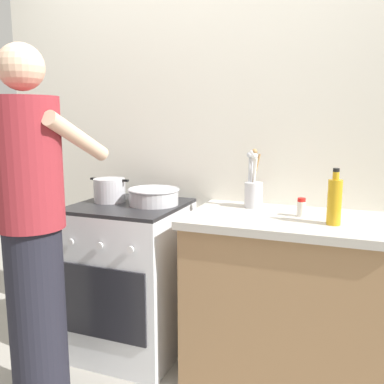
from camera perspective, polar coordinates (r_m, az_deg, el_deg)
ground at (r=2.53m, az=-2.22°, el=-23.36°), size 6.00×6.00×0.00m
back_wall at (r=2.52m, az=6.35°, el=6.78°), size 3.20×0.10×2.50m
countertop at (r=2.30m, az=12.34°, el=-14.22°), size 1.00×0.60×0.90m
stove_range at (r=2.58m, az=-8.27°, el=-11.48°), size 0.60×0.62×0.90m
pot at (r=2.53m, az=-11.08°, el=0.25°), size 0.25×0.19×0.14m
mixing_bowl at (r=2.41m, az=-5.20°, el=-0.51°), size 0.29×0.29×0.09m
utensil_crock at (r=2.34m, az=8.28°, el=0.33°), size 0.10×0.10×0.32m
spice_bottle at (r=2.18m, az=14.56°, el=-2.04°), size 0.04×0.04×0.09m
oil_bottle at (r=2.04m, az=18.71°, el=-1.15°), size 0.07×0.07×0.26m
person at (r=2.05m, az=-20.70°, el=-5.59°), size 0.41×0.50×1.70m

